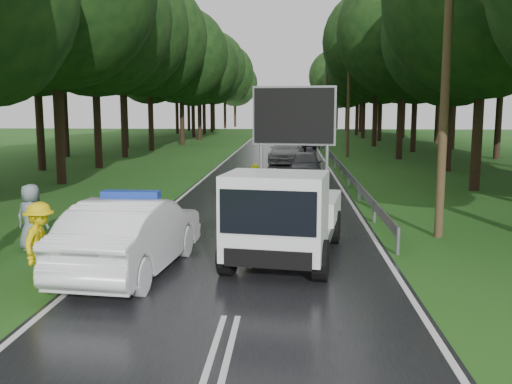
# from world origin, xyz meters

# --- Properties ---
(ground) EXTENTS (160.00, 160.00, 0.00)m
(ground) POSITION_xyz_m (0.00, 0.00, 0.00)
(ground) COLOR #194714
(ground) RESTS_ON ground
(road) EXTENTS (7.00, 140.00, 0.02)m
(road) POSITION_xyz_m (0.00, 30.00, 0.01)
(road) COLOR black
(road) RESTS_ON ground
(guardrail) EXTENTS (0.12, 60.06, 0.70)m
(guardrail) POSITION_xyz_m (3.70, 29.67, 0.55)
(guardrail) COLOR gray
(guardrail) RESTS_ON ground
(utility_pole_near) EXTENTS (1.40, 0.24, 10.00)m
(utility_pole_near) POSITION_xyz_m (5.20, 2.00, 5.06)
(utility_pole_near) COLOR #453420
(utility_pole_near) RESTS_ON ground
(utility_pole_mid) EXTENTS (1.40, 0.24, 10.00)m
(utility_pole_mid) POSITION_xyz_m (5.20, 28.00, 5.06)
(utility_pole_mid) COLOR #453420
(utility_pole_mid) RESTS_ON ground
(utility_pole_far) EXTENTS (1.40, 0.24, 10.00)m
(utility_pole_far) POSITION_xyz_m (5.20, 54.00, 5.06)
(utility_pole_far) COLOR #453420
(utility_pole_far) RESTS_ON ground
(police_sedan) EXTENTS (2.28, 5.21, 1.83)m
(police_sedan) POSITION_xyz_m (-2.45, -1.90, 0.84)
(police_sedan) COLOR white
(police_sedan) RESTS_ON ground
(work_truck) EXTENTS (3.01, 5.43, 4.11)m
(work_truck) POSITION_xyz_m (0.89, -0.70, 1.11)
(work_truck) COLOR gray
(work_truck) RESTS_ON ground
(barrier) EXTENTS (2.44, 0.92, 1.06)m
(barrier) POSITION_xyz_m (0.70, 2.87, 0.80)
(barrier) COLOR yellow
(barrier) RESTS_ON ground
(officer) EXTENTS (0.64, 0.42, 1.75)m
(officer) POSITION_xyz_m (-0.18, 5.00, 0.88)
(officer) COLOR #CADC0B
(officer) RESTS_ON ground
(civilian) EXTENTS (0.95, 0.74, 1.92)m
(civilian) POSITION_xyz_m (1.20, 1.38, 0.96)
(civilian) COLOR #18309D
(civilian) RESTS_ON ground
(bystander_left) EXTENTS (0.68, 1.14, 1.73)m
(bystander_left) POSITION_xyz_m (-4.10, -2.85, 0.86)
(bystander_left) COLOR yellow
(bystander_left) RESTS_ON ground
(bystander_right) EXTENTS (0.90, 0.66, 1.71)m
(bystander_right) POSITION_xyz_m (-5.56, -0.08, 0.86)
(bystander_right) COLOR gray
(bystander_right) RESTS_ON ground
(queue_car_first) EXTENTS (1.76, 4.09, 1.38)m
(queue_car_first) POSITION_xyz_m (1.82, 15.39, 0.69)
(queue_car_first) COLOR #404248
(queue_car_first) RESTS_ON ground
(queue_car_second) EXTENTS (2.48, 5.30, 1.50)m
(queue_car_second) POSITION_xyz_m (0.80, 23.36, 0.75)
(queue_car_second) COLOR #95989D
(queue_car_second) RESTS_ON ground
(queue_car_third) EXTENTS (2.57, 5.02, 1.36)m
(queue_car_third) POSITION_xyz_m (1.02, 31.23, 0.68)
(queue_car_third) COLOR black
(queue_car_third) RESTS_ON ground
(queue_car_fourth) EXTENTS (1.69, 4.73, 1.56)m
(queue_car_fourth) POSITION_xyz_m (2.50, 37.33, 0.78)
(queue_car_fourth) COLOR #383A3F
(queue_car_fourth) RESTS_ON ground
(cone_near_left) EXTENTS (0.33, 0.33, 0.69)m
(cone_near_left) POSITION_xyz_m (-3.42, -2.66, 0.34)
(cone_near_left) COLOR black
(cone_near_left) RESTS_ON ground
(cone_center) EXTENTS (0.33, 0.33, 0.70)m
(cone_center) POSITION_xyz_m (0.04, 2.00, 0.34)
(cone_center) COLOR black
(cone_center) RESTS_ON ground
(cone_far) EXTENTS (0.32, 0.32, 0.67)m
(cone_far) POSITION_xyz_m (0.68, 4.78, 0.33)
(cone_far) COLOR black
(cone_far) RESTS_ON ground
(cone_left_mid) EXTENTS (0.33, 0.33, 0.69)m
(cone_left_mid) POSITION_xyz_m (-3.40, 0.50, 0.34)
(cone_left_mid) COLOR black
(cone_left_mid) RESTS_ON ground
(cone_right) EXTENTS (0.32, 0.32, 0.67)m
(cone_right) POSITION_xyz_m (2.40, 4.50, 0.33)
(cone_right) COLOR black
(cone_right) RESTS_ON ground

